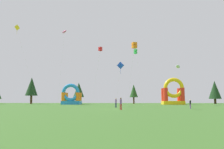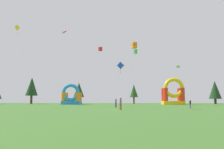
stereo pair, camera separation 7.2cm
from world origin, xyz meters
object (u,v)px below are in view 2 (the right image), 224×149
at_px(inflatable_red_slide, 71,97).
at_px(kite_red_box, 100,49).
at_px(kite_blue_diamond, 120,66).
at_px(person_near_camera, 116,102).
at_px(kite_white_parafoil, 178,66).
at_px(inflatable_orange_dome, 173,95).
at_px(kite_pink_parafoil, 64,32).
at_px(person_midfield, 190,103).
at_px(kite_green_box, 136,52).
at_px(kite_orange_box, 134,45).
at_px(kite_yellow_diamond, 17,28).
at_px(person_left_edge, 121,103).

bearing_deg(inflatable_red_slide, kite_red_box, -61.43).
xyz_separation_m(kite_blue_diamond, inflatable_red_slide, (-14.99, 11.49, -7.95)).
bearing_deg(inflatable_red_slide, person_near_camera, -61.02).
bearing_deg(kite_blue_diamond, kite_white_parafoil, 12.01).
distance_m(inflatable_red_slide, inflatable_orange_dome, 30.60).
xyz_separation_m(kite_pink_parafoil, person_midfield, (25.42, -13.50, -16.69)).
height_order(person_near_camera, inflatable_orange_dome, inflatable_orange_dome).
relative_size(person_near_camera, inflatable_orange_dome, 0.23).
distance_m(kite_blue_diamond, kite_green_box, 7.76).
height_order(kite_orange_box, kite_pink_parafoil, kite_pink_parafoil).
distance_m(kite_red_box, kite_yellow_diamond, 27.94).
bearing_deg(inflatable_red_slide, person_midfield, -48.55).
bearing_deg(inflatable_orange_dome, person_left_edge, -114.00).
bearing_deg(kite_pink_parafoil, inflatable_red_slide, 95.47).
bearing_deg(person_midfield, kite_green_box, 13.92).
xyz_separation_m(kite_pink_parafoil, inflatable_red_slide, (-1.64, 17.14, -15.48)).
height_order(kite_yellow_diamond, inflatable_orange_dome, kite_yellow_diamond).
height_order(person_midfield, inflatable_red_slide, inflatable_red_slide).
relative_size(kite_yellow_diamond, kite_green_box, 1.69).
relative_size(kite_orange_box, kite_white_parafoil, 1.03).
bearing_deg(person_left_edge, inflatable_orange_dome, -93.02).
distance_m(kite_orange_box, kite_white_parafoil, 26.87).
bearing_deg(person_near_camera, person_midfield, 160.73).
height_order(person_midfield, person_near_camera, person_near_camera).
bearing_deg(inflatable_red_slide, kite_white_parafoil, -15.08).
distance_m(kite_green_box, person_left_edge, 21.13).
relative_size(kite_red_box, kite_blue_diamond, 1.24).
bearing_deg(kite_red_box, kite_orange_box, -60.71).
relative_size(kite_red_box, inflatable_red_slide, 2.14).
relative_size(kite_red_box, person_midfield, 8.43).
bearing_deg(kite_white_parafoil, person_near_camera, -133.26).
xyz_separation_m(kite_orange_box, person_left_edge, (-2.38, -3.68, -9.80)).
xyz_separation_m(kite_white_parafoil, inflatable_orange_dome, (0.14, 7.54, -7.41)).
xyz_separation_m(person_near_camera, inflatable_red_slide, (-14.14, 25.53, 1.07)).
distance_m(kite_yellow_diamond, person_near_camera, 38.57).
distance_m(person_midfield, inflatable_red_slide, 40.89).
xyz_separation_m(kite_white_parafoil, inflatable_red_slide, (-30.44, 8.20, -8.19)).
height_order(kite_orange_box, person_left_edge, kite_orange_box).
bearing_deg(person_midfield, inflatable_red_slide, 21.38).
bearing_deg(person_midfield, kite_white_parafoil, -28.64).
bearing_deg(inflatable_red_slide, person_left_edge, -66.90).
xyz_separation_m(kite_red_box, person_near_camera, (3.67, -6.31, -11.84)).
distance_m(kite_blue_diamond, person_near_camera, 16.71).
xyz_separation_m(person_near_camera, inflatable_orange_dome, (16.45, 24.87, 1.85)).
xyz_separation_m(kite_red_box, kite_pink_parafoil, (-8.82, 2.08, 4.71)).
bearing_deg(kite_green_box, kite_red_box, -171.16).
bearing_deg(inflatable_red_slide, inflatable_orange_dome, -1.25).
bearing_deg(kite_blue_diamond, kite_orange_box, -82.97).
xyz_separation_m(kite_white_parafoil, person_near_camera, (-16.30, -17.33, -9.26)).
bearing_deg(person_near_camera, inflatable_red_slide, -58.74).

